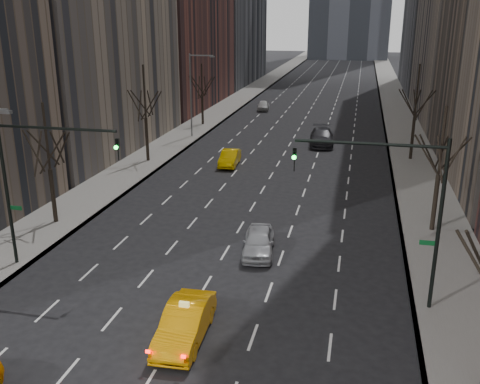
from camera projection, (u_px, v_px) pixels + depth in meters
The scene contains 15 objects.
sidewalk_left at pixel (234, 103), 83.38m from camera, with size 4.50×320.00×0.15m, color slate.
sidewalk_right at pixel (396, 108), 78.27m from camera, with size 4.50×320.00×0.15m, color slate.
tree_lw_b at pixel (50, 169), 34.04m from camera, with size 3.36×3.50×7.82m.
tree_lw_c at pixel (146, 119), 48.75m from camera, with size 3.36×3.50×8.74m.
tree_lw_d at pixel (202, 96), 65.57m from camera, with size 3.36×3.50×7.36m.
tree_rw_b at pixel (438, 175), 32.73m from camera, with size 3.36×3.50×7.82m.
tree_rw_c at pixel (414, 118), 49.30m from camera, with size 3.36×3.50×8.74m.
traffic_mast_left at pixel (33, 171), 27.32m from camera, with size 6.69×0.39×8.00m.
traffic_mast_right at pixel (402, 196), 23.52m from camera, with size 6.69×0.39×8.00m.
streetlight_far at pixel (194, 87), 58.20m from camera, with size 2.83×0.22×9.00m.
taxi_sedan at pixel (185, 323), 22.38m from camera, with size 1.65×4.73×1.56m, color #FFA305.
silver_sedan_ahead at pixel (259, 242), 30.55m from camera, with size 1.73×4.29×1.46m, color #A0A3A8.
far_taxi at pixel (230, 158), 48.59m from camera, with size 1.49×4.26×1.40m, color #F0BB05.
far_suv_grey at pixel (322, 137), 56.24m from camera, with size 2.41×5.92×1.72m, color #2A2A2F.
far_car_white at pixel (263, 106), 76.83m from camera, with size 1.61×4.00×1.36m, color #BCBCBC.
Camera 1 is at (7.03, -11.30, 13.05)m, focal length 40.00 mm.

